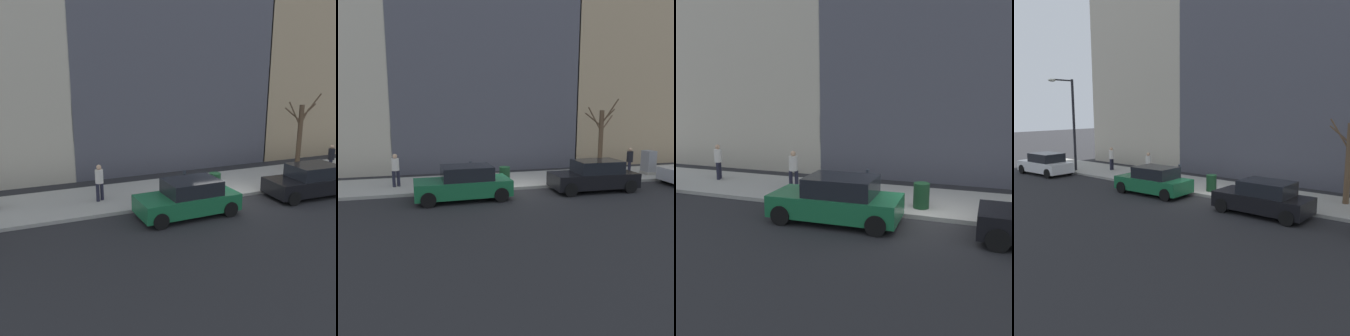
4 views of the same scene
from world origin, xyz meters
TOP-DOWN VIEW (x-y plane):
  - ground_plane at (0.00, 0.00)m, footprint 120.00×120.00m
  - sidewalk at (2.00, 0.00)m, footprint 4.00×36.00m
  - parked_car_black at (-1.07, -3.86)m, footprint 2.02×4.25m
  - parked_car_green at (-1.12, 2.60)m, footprint 2.03×4.25m
  - parking_meter at (0.45, 2.05)m, footprint 0.14×0.10m
  - utility_box at (1.30, -8.86)m, footprint 0.83×0.61m
  - bare_tree at (2.60, -6.35)m, footprint 1.51×2.19m
  - trash_bin at (0.90, 0.20)m, footprint 0.56×0.56m
  - pedestrian_near_meter at (1.19, -7.47)m, footprint 0.36×0.36m
  - pedestrian_midblock at (1.68, 5.65)m, footprint 0.36×0.37m
  - office_block_center at (11.66, -0.04)m, footprint 12.32×12.32m

SIDE VIEW (x-z plane):
  - ground_plane at x=0.00m, z-range 0.00..0.00m
  - sidewalk at x=2.00m, z-range 0.00..0.15m
  - trash_bin at x=0.90m, z-range 0.15..1.05m
  - parked_car_black at x=-1.07m, z-range -0.02..1.50m
  - parked_car_green at x=-1.12m, z-range -0.02..1.50m
  - utility_box at x=1.30m, z-range 0.13..1.56m
  - parking_meter at x=0.45m, z-range 0.30..1.65m
  - pedestrian_near_meter at x=1.19m, z-range 0.26..1.92m
  - pedestrian_midblock at x=1.68m, z-range 0.26..1.92m
  - bare_tree at x=2.60m, z-range 0.01..4.50m
  - office_block_center at x=11.66m, z-range 0.00..17.04m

